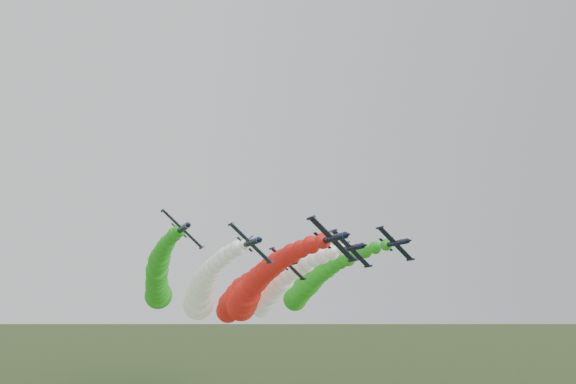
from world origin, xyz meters
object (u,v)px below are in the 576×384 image
Objects in this scene: jet_inner_left at (202,292)px; jet_inner_right at (274,290)px; jet_lead at (251,292)px; jet_trail at (235,299)px; jet_outer_right at (309,286)px; jet_outer_left at (158,280)px.

jet_inner_right is at bearing -9.66° from jet_inner_left.
jet_inner_left reaches higher than jet_lead.
jet_trail is (5.15, 29.96, -1.10)m from jet_lead.
jet_lead is 1.00× the size of jet_outer_right.
jet_outer_right is (22.46, 18.02, 2.46)m from jet_lead.
jet_inner_right is 20.05m from jet_trail.
jet_inner_left is 1.01× the size of jet_inner_right.
jet_inner_right reaches higher than jet_trail.
jet_trail is at bearing 80.24° from jet_lead.
jet_outer_right is at bearing -34.60° from jet_trail.
jet_outer_left is at bearing -179.71° from jet_outer_right.
jet_outer_right reaches higher than jet_inner_left.
jet_inner_right is at bearing -77.39° from jet_trail.
jet_lead is 28.90m from jet_outer_right.
jet_outer_right reaches higher than jet_lead.
jet_lead is 25.57m from jet_outer_left.
jet_lead is at bearing -59.10° from jet_inner_left.
jet_trail is at bearing 102.61° from jet_inner_right.
jet_inner_right reaches higher than jet_lead.
jet_outer_left is 40.53m from jet_outer_right.
jet_outer_right is at bearing 8.47° from jet_inner_left.
jet_inner_left is at bearing -23.43° from jet_outer_left.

